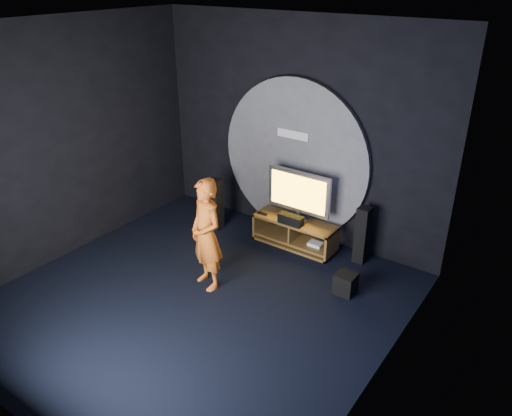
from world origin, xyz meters
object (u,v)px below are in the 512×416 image
Objects in this scene: player at (206,235)px; subwoofer at (346,283)px; media_console at (295,235)px; tv at (299,194)px; tower_speaker_left at (216,204)px; tower_speaker_right at (362,235)px.

subwoofer is at bearing 48.77° from player.
media_console is 0.85× the size of player.
tv is 1.19× the size of tower_speaker_left.
tower_speaker_right reaches higher than media_console.
tower_speaker_left is 2.50m from tower_speaker_right.
player is at bearing -104.53° from media_console.
media_console reaches higher than subwoofer.
subwoofer is at bearing -32.08° from tv.
player is at bearing -103.76° from tv.
tower_speaker_left is at bearing -169.77° from tower_speaker_right.
tower_speaker_right is at bearing 9.23° from media_console.
tower_speaker_left is 1.73m from player.
tv reaches higher than subwoofer.
media_console is at bearing 94.83° from player.
tower_speaker_right is at bearing 10.23° from tower_speaker_left.
media_console is at bearing 150.05° from subwoofer.
subwoofer is at bearing -9.46° from tower_speaker_left.
media_console is 1.51× the size of tower_speaker_right.
media_console is at bearing -83.87° from tv.
tower_speaker_right is 0.95m from subwoofer.
tower_speaker_right is at bearing 5.60° from tv.
tv is 0.67× the size of player.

